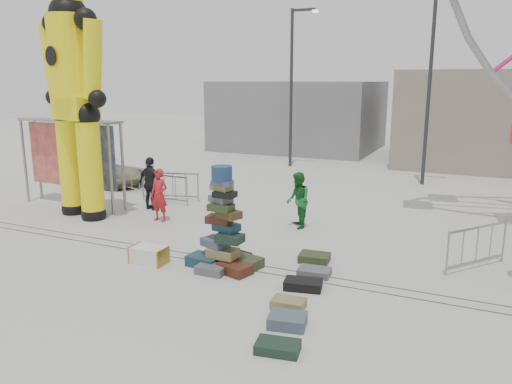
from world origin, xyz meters
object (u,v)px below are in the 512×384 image
at_px(banner_scaffold, 70,141).
at_px(steamer_trunk, 149,255).
at_px(crash_test_dummy, 74,91).
at_px(barricade_dummy_b, 173,186).
at_px(barricade_wheel_front, 477,247).
at_px(pedestrian_black, 151,184).
at_px(pedestrian_red, 159,195).
at_px(parked_suv, 106,171).
at_px(barricade_dummy_a, 132,179).
at_px(barricade_dummy_c, 165,189).
at_px(pedestrian_green, 298,200).
at_px(lamp_post_left, 293,80).
at_px(suitcase_tower, 224,239).
at_px(lamp_post_right, 432,81).

xyz_separation_m(banner_scaffold, steamer_trunk, (6.05, -3.72, -2.15)).
bearing_deg(crash_test_dummy, steamer_trunk, -16.47).
bearing_deg(crash_test_dummy, barricade_dummy_b, 78.35).
bearing_deg(barricade_wheel_front, pedestrian_black, 120.36).
bearing_deg(pedestrian_red, parked_suv, 147.70).
bearing_deg(pedestrian_red, pedestrian_black, 138.67).
xyz_separation_m(banner_scaffold, pedestrian_red, (4.05, -0.40, -1.49)).
distance_m(barricade_dummy_a, parked_suv, 2.28).
distance_m(barricade_dummy_c, barricade_wheel_front, 11.01).
bearing_deg(banner_scaffold, pedestrian_black, 14.41).
bearing_deg(pedestrian_green, steamer_trunk, -58.36).
height_order(barricade_dummy_c, pedestrian_green, pedestrian_green).
bearing_deg(crash_test_dummy, barricade_dummy_a, 116.57).
bearing_deg(banner_scaffold, lamp_post_left, 70.48).
distance_m(lamp_post_left, barricade_wheel_front, 15.66).
distance_m(suitcase_tower, pedestrian_red, 4.74).
distance_m(lamp_post_left, barricade_dummy_a, 10.20).
bearing_deg(lamp_post_left, barricade_dummy_b, -98.88).
xyz_separation_m(pedestrian_green, parked_suv, (-10.00, 2.80, -0.31)).
distance_m(lamp_post_left, barricade_dummy_b, 10.02).
height_order(banner_scaffold, barricade_dummy_b, banner_scaffold).
bearing_deg(suitcase_tower, crash_test_dummy, 170.23).
bearing_deg(barricade_dummy_b, lamp_post_left, 67.06).
bearing_deg(pedestrian_green, parked_suv, -136.23).
xyz_separation_m(banner_scaffold, barricade_dummy_a, (0.50, 2.65, -1.81)).
distance_m(lamp_post_left, pedestrian_red, 12.23).
relative_size(suitcase_tower, banner_scaffold, 0.58).
bearing_deg(parked_suv, lamp_post_right, -52.90).
relative_size(lamp_post_left, pedestrian_black, 4.24).
bearing_deg(banner_scaffold, barricade_dummy_c, 32.10).
height_order(barricade_dummy_a, pedestrian_black, pedestrian_black).
bearing_deg(banner_scaffold, parked_suv, 115.38).
bearing_deg(pedestrian_red, banner_scaffold, 176.99).
height_order(lamp_post_right, pedestrian_red, lamp_post_right).
distance_m(crash_test_dummy, pedestrian_black, 3.97).
bearing_deg(crash_test_dummy, pedestrian_black, 60.21).
xyz_separation_m(lamp_post_right, pedestrian_red, (-7.20, -9.68, -3.62)).
relative_size(barricade_dummy_c, parked_suv, 0.49).
xyz_separation_m(suitcase_tower, crash_test_dummy, (-6.56, 2.18, 3.47)).
bearing_deg(barricade_wheel_front, pedestrian_green, 112.07).
xyz_separation_m(pedestrian_red, parked_suv, (-5.65, 3.95, -0.30)).
xyz_separation_m(lamp_post_right, crash_test_dummy, (-9.92, -10.27, -0.30)).
bearing_deg(lamp_post_right, barricade_dummy_c, -138.04).
relative_size(lamp_post_left, pedestrian_green, 4.56).
bearing_deg(lamp_post_left, steamer_trunk, -83.16).
bearing_deg(barricade_wheel_front, banner_scaffold, 124.84).
distance_m(steamer_trunk, pedestrian_red, 3.93).
height_order(suitcase_tower, barricade_dummy_b, suitcase_tower).
distance_m(crash_test_dummy, banner_scaffold, 2.46).
relative_size(lamp_post_right, barricade_dummy_a, 4.00).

